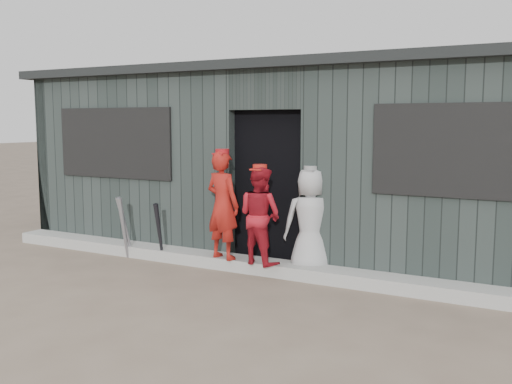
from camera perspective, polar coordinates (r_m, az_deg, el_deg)
The scene contains 9 objects.
ground at distance 5.68m, azimuth -8.73°, elevation -12.05°, with size 80.00×80.00×0.00m, color brown.
curb at distance 7.14m, azimuth 0.08°, elevation -7.37°, with size 8.00×0.36×0.15m, color #979893.
bat_left at distance 7.94m, azimuth -13.10°, elevation -3.54°, with size 0.07×0.07×0.84m, color gray.
bat_mid at distance 7.98m, azimuth -12.95°, elevation -3.44°, with size 0.07×0.07×0.86m, color gray.
bat_right at distance 7.65m, azimuth -9.64°, elevation -4.02°, with size 0.07×0.07×0.80m, color black.
player_red_left at distance 7.08m, azimuth -3.35°, elevation -1.33°, with size 0.49×0.32×1.35m, color maroon.
player_red_right at distance 6.82m, azimuth 0.39°, elevation -2.36°, with size 0.57×0.45×1.18m, color maroon.
player_grey_back at distance 6.93m, azimuth 5.44°, elevation -2.96°, with size 0.64×0.42×1.31m, color #A1A1A1.
dugout at distance 8.46m, azimuth 5.43°, elevation 3.18°, with size 8.30×3.30×2.62m.
Camera 1 is at (3.23, -4.29, 1.85)m, focal length 40.00 mm.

